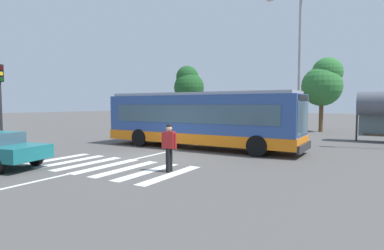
# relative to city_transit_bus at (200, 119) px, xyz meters

# --- Properties ---
(ground_plane) EXTENTS (160.00, 160.00, 0.00)m
(ground_plane) POSITION_rel_city_transit_bus_xyz_m (-0.37, -3.67, -1.59)
(ground_plane) COLOR #514F4C
(city_transit_bus) EXTENTS (11.20, 2.71, 3.06)m
(city_transit_bus) POSITION_rel_city_transit_bus_xyz_m (0.00, 0.00, 0.00)
(city_transit_bus) COLOR black
(city_transit_bus) RESTS_ON ground_plane
(pedestrian_crossing_street) EXTENTS (0.57, 0.36, 1.72)m
(pedestrian_crossing_street) POSITION_rel_city_transit_bus_xyz_m (2.05, -5.95, -0.62)
(pedestrian_crossing_street) COLOR black
(pedestrian_crossing_street) RESTS_ON ground_plane
(parked_car_silver) EXTENTS (2.25, 4.65, 1.35)m
(parked_car_silver) POSITION_rel_city_transit_bus_xyz_m (-4.59, 11.98, -0.82)
(parked_car_silver) COLOR black
(parked_car_silver) RESTS_ON ground_plane
(parked_car_black) EXTENTS (2.26, 4.66, 1.35)m
(parked_car_black) POSITION_rel_city_transit_bus_xyz_m (-1.68, 12.41, -0.82)
(parked_car_black) COLOR black
(parked_car_black) RESTS_ON ground_plane
(parked_car_red) EXTENTS (2.18, 4.63, 1.35)m
(parked_car_red) POSITION_rel_city_transit_bus_xyz_m (0.85, 12.49, -0.82)
(parked_car_red) COLOR black
(parked_car_red) RESTS_ON ground_plane
(traffic_light_near_corner) EXTENTS (0.33, 0.32, 4.49)m
(traffic_light_near_corner) POSITION_rel_city_transit_bus_xyz_m (-8.54, -6.06, 1.44)
(traffic_light_near_corner) COLOR #28282B
(traffic_light_near_corner) RESTS_ON ground_plane
(twin_arm_street_lamp) EXTENTS (4.74, 0.32, 9.95)m
(twin_arm_street_lamp) POSITION_rel_city_transit_bus_xyz_m (3.82, 6.89, 4.47)
(twin_arm_street_lamp) COLOR #939399
(twin_arm_street_lamp) RESTS_ON ground_plane
(background_tree_left) EXTENTS (3.28, 3.28, 6.65)m
(background_tree_left) POSITION_rel_city_transit_bus_xyz_m (-9.51, 14.55, 3.00)
(background_tree_left) COLOR brown
(background_tree_left) RESTS_ON ground_plane
(background_tree_right) EXTENTS (3.47, 3.47, 6.53)m
(background_tree_right) POSITION_rel_city_transit_bus_xyz_m (4.26, 14.66, 2.76)
(background_tree_right) COLOR brown
(background_tree_right) RESTS_ON ground_plane
(crosswalk_painted_stripes) EXTENTS (6.58, 3.39, 0.01)m
(crosswalk_painted_stripes) POSITION_rel_city_transit_bus_xyz_m (-0.67, -6.35, -1.58)
(crosswalk_painted_stripes) COLOR silver
(crosswalk_painted_stripes) RESTS_ON ground_plane
(lane_center_line) EXTENTS (0.16, 24.00, 0.01)m
(lane_center_line) POSITION_rel_city_transit_bus_xyz_m (-0.75, -1.67, -1.58)
(lane_center_line) COLOR silver
(lane_center_line) RESTS_ON ground_plane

